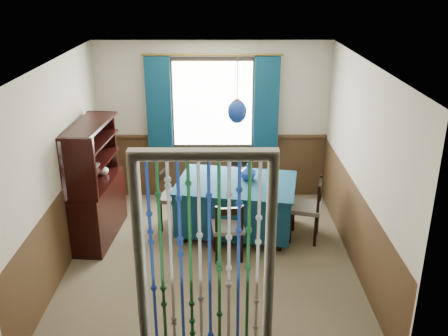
{
  "coord_description": "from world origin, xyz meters",
  "views": [
    {
      "loc": [
        0.15,
        -5.52,
        3.44
      ],
      "look_at": [
        0.17,
        0.51,
        1.06
      ],
      "focal_mm": 40.0,
      "sensor_mm": 36.0,
      "label": 1
    }
  ],
  "objects_px": {
    "dining_table": "(236,203)",
    "sideboard": "(96,199)",
    "chair_far": "(240,184)",
    "vase_table": "(248,172)",
    "bowl_shelf": "(92,167)",
    "vase_sideboard": "(103,169)",
    "pendant_lamp": "(237,111)",
    "chair_left": "(174,197)",
    "chair_right": "(307,208)",
    "chair_near": "(228,228)"
  },
  "relations": [
    {
      "from": "chair_far",
      "to": "vase_sideboard",
      "type": "distance_m",
      "value": 2.04
    },
    {
      "from": "vase_table",
      "to": "vase_sideboard",
      "type": "relative_size",
      "value": 1.25
    },
    {
      "from": "pendant_lamp",
      "to": "vase_table",
      "type": "relative_size",
      "value": 4.33
    },
    {
      "from": "chair_far",
      "to": "chair_right",
      "type": "xyz_separation_m",
      "value": [
        0.88,
        -0.89,
        0.04
      ]
    },
    {
      "from": "dining_table",
      "to": "bowl_shelf",
      "type": "xyz_separation_m",
      "value": [
        -1.84,
        -0.37,
        0.7
      ]
    },
    {
      "from": "chair_far",
      "to": "pendant_lamp",
      "type": "distance_m",
      "value": 1.51
    },
    {
      "from": "chair_right",
      "to": "chair_near",
      "type": "bearing_deg",
      "value": 129.28
    },
    {
      "from": "bowl_shelf",
      "to": "chair_near",
      "type": "bearing_deg",
      "value": -10.43
    },
    {
      "from": "vase_sideboard",
      "to": "pendant_lamp",
      "type": "bearing_deg",
      "value": -5.31
    },
    {
      "from": "dining_table",
      "to": "chair_right",
      "type": "xyz_separation_m",
      "value": [
        0.96,
        -0.18,
        0.03
      ]
    },
    {
      "from": "chair_right",
      "to": "pendant_lamp",
      "type": "height_order",
      "value": "pendant_lamp"
    },
    {
      "from": "chair_left",
      "to": "dining_table",
      "type": "bearing_deg",
      "value": 93.11
    },
    {
      "from": "chair_right",
      "to": "vase_table",
      "type": "bearing_deg",
      "value": 84.82
    },
    {
      "from": "bowl_shelf",
      "to": "chair_far",
      "type": "bearing_deg",
      "value": 29.26
    },
    {
      "from": "sideboard",
      "to": "vase_table",
      "type": "xyz_separation_m",
      "value": [
        2.06,
        0.21,
        0.3
      ]
    },
    {
      "from": "chair_far",
      "to": "vase_table",
      "type": "relative_size",
      "value": 3.92
    },
    {
      "from": "dining_table",
      "to": "chair_right",
      "type": "bearing_deg",
      "value": -0.73
    },
    {
      "from": "chair_near",
      "to": "bowl_shelf",
      "type": "distance_m",
      "value": 1.89
    },
    {
      "from": "dining_table",
      "to": "vase_sideboard",
      "type": "bearing_deg",
      "value": -175.13
    },
    {
      "from": "chair_near",
      "to": "chair_right",
      "type": "xyz_separation_m",
      "value": [
        1.07,
        0.5,
        0.04
      ]
    },
    {
      "from": "chair_left",
      "to": "chair_right",
      "type": "relative_size",
      "value": 1.0
    },
    {
      "from": "chair_near",
      "to": "pendant_lamp",
      "type": "bearing_deg",
      "value": 74.62
    },
    {
      "from": "chair_far",
      "to": "bowl_shelf",
      "type": "xyz_separation_m",
      "value": [
        -1.91,
        -1.07,
        0.71
      ]
    },
    {
      "from": "chair_left",
      "to": "bowl_shelf",
      "type": "xyz_separation_m",
      "value": [
        -0.96,
        -0.54,
        0.67
      ]
    },
    {
      "from": "dining_table",
      "to": "sideboard",
      "type": "height_order",
      "value": "sideboard"
    },
    {
      "from": "dining_table",
      "to": "chair_left",
      "type": "bearing_deg",
      "value": 179.22
    },
    {
      "from": "dining_table",
      "to": "sideboard",
      "type": "distance_m",
      "value": 1.91
    },
    {
      "from": "chair_far",
      "to": "vase_sideboard",
      "type": "height_order",
      "value": "vase_sideboard"
    },
    {
      "from": "chair_left",
      "to": "vase_sideboard",
      "type": "xyz_separation_m",
      "value": [
        -0.96,
        0.0,
        0.43
      ]
    },
    {
      "from": "vase_table",
      "to": "dining_table",
      "type": "bearing_deg",
      "value": -148.47
    },
    {
      "from": "vase_table",
      "to": "bowl_shelf",
      "type": "bearing_deg",
      "value": -166.88
    },
    {
      "from": "dining_table",
      "to": "chair_far",
      "type": "bearing_deg",
      "value": 94.25
    },
    {
      "from": "pendant_lamp",
      "to": "dining_table",
      "type": "bearing_deg",
      "value": 116.57
    },
    {
      "from": "vase_table",
      "to": "bowl_shelf",
      "type": "height_order",
      "value": "bowl_shelf"
    },
    {
      "from": "chair_far",
      "to": "chair_right",
      "type": "height_order",
      "value": "chair_right"
    },
    {
      "from": "bowl_shelf",
      "to": "vase_sideboard",
      "type": "relative_size",
      "value": 1.27
    },
    {
      "from": "vase_table",
      "to": "chair_far",
      "type": "bearing_deg",
      "value": 98.11
    },
    {
      "from": "bowl_shelf",
      "to": "chair_right",
      "type": "bearing_deg",
      "value": 3.75
    },
    {
      "from": "chair_far",
      "to": "vase_table",
      "type": "distance_m",
      "value": 0.75
    },
    {
      "from": "chair_far",
      "to": "chair_left",
      "type": "relative_size",
      "value": 0.92
    },
    {
      "from": "chair_right",
      "to": "bowl_shelf",
      "type": "xyz_separation_m",
      "value": [
        -2.8,
        -0.18,
        0.67
      ]
    },
    {
      "from": "chair_near",
      "to": "sideboard",
      "type": "xyz_separation_m",
      "value": [
        -1.78,
        0.58,
        0.14
      ]
    },
    {
      "from": "pendant_lamp",
      "to": "bowl_shelf",
      "type": "relative_size",
      "value": 4.25
    },
    {
      "from": "bowl_shelf",
      "to": "vase_sideboard",
      "type": "xyz_separation_m",
      "value": [
        0.0,
        0.54,
        -0.24
      ]
    },
    {
      "from": "chair_left",
      "to": "pendant_lamp",
      "type": "bearing_deg",
      "value": 93.11
    },
    {
      "from": "chair_far",
      "to": "sideboard",
      "type": "distance_m",
      "value": 2.14
    },
    {
      "from": "sideboard",
      "to": "vase_sideboard",
      "type": "bearing_deg",
      "value": 82.65
    },
    {
      "from": "dining_table",
      "to": "chair_far",
      "type": "height_order",
      "value": "chair_far"
    },
    {
      "from": "chair_far",
      "to": "chair_right",
      "type": "relative_size",
      "value": 0.92
    },
    {
      "from": "vase_sideboard",
      "to": "chair_right",
      "type": "bearing_deg",
      "value": -7.24
    }
  ]
}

